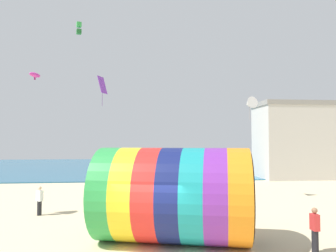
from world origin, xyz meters
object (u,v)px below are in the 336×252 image
Objects in this scene: kite_white_delta at (249,104)px; bystander_mid_beach at (157,186)px; kite_magenta_parafoil at (35,75)px; kite_handler at (315,230)px; giant_inflatable_tube at (174,195)px; kite_green_box at (79,28)px; kite_purple_diamond at (102,85)px; bystander_near_water at (40,201)px.

bystander_mid_beach is (-6.62, 0.15, -5.81)m from kite_white_delta.
kite_handler is at bearing -41.27° from kite_magenta_parafoil.
giant_inflatable_tube is 14.73m from kite_magenta_parafoil.
kite_green_box is at bearing 154.41° from bystander_mid_beach.
kite_white_delta is 0.62× the size of kite_purple_diamond.
giant_inflatable_tube is 6.12× the size of kite_magenta_parafoil.
giant_inflatable_tube is at bearing 161.02° from kite_handler.
bystander_near_water is (-0.81, -6.99, -12.01)m from kite_green_box.
kite_white_delta is at bearing 55.01° from giant_inflatable_tube.
kite_green_box is 13.92m from bystander_near_water.
bystander_mid_beach is (-4.96, 11.34, 0.09)m from kite_handler.
kite_magenta_parafoil is (-8.43, 10.05, 6.71)m from giant_inflatable_tube.
kite_green_box reaches higher than kite_white_delta.
bystander_near_water is (-13.34, -4.01, -5.93)m from kite_white_delta.
kite_green_box is at bearing 166.61° from kite_white_delta.
kite_green_box is 0.56× the size of bystander_mid_beach.
kite_magenta_parafoil is at bearing -136.38° from kite_green_box.
kite_white_delta is at bearing -27.94° from kite_purple_diamond.
kite_white_delta reaches higher than bystander_near_water.
bystander_mid_beach is at bearing -2.85° from kite_magenta_parafoil.
giant_inflatable_tube is 17.35m from kite_purple_diamond.
kite_purple_diamond is at bearing 76.43° from bystander_near_water.
kite_magenta_parafoil reaches higher than kite_handler.
kite_white_delta reaches higher than bystander_mid_beach.
bystander_near_water is (-2.37, -9.83, -8.06)m from kite_purple_diamond.
kite_purple_diamond is (-4.34, 15.29, 6.97)m from giant_inflatable_tube.
kite_purple_diamond is 10.68m from bystander_mid_beach.
kite_handler is at bearing -18.98° from giant_inflatable_tube.
kite_handler is 0.62× the size of kite_purple_diamond.
kite_magenta_parafoil is 11.42m from bystander_mid_beach.
kite_purple_diamond reaches higher than kite_magenta_parafoil.
kite_handler is at bearing -61.30° from kite_purple_diamond.
kite_green_box is (-5.90, 12.46, 10.92)m from giant_inflatable_tube.
kite_green_box reaches higher than bystander_mid_beach.
kite_handler is 1.64× the size of kite_green_box.
kite_green_box reaches higher than kite_handler.
giant_inflatable_tube is at bearing -64.66° from kite_green_box.
kite_white_delta is 8.82m from bystander_mid_beach.
kite_handler is at bearing -52.50° from kite_green_box.
kite_green_box is (-12.53, 2.98, 6.09)m from kite_white_delta.
kite_purple_diamond is at bearing 118.70° from kite_handler.
kite_purple_diamond reaches higher than kite_white_delta.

